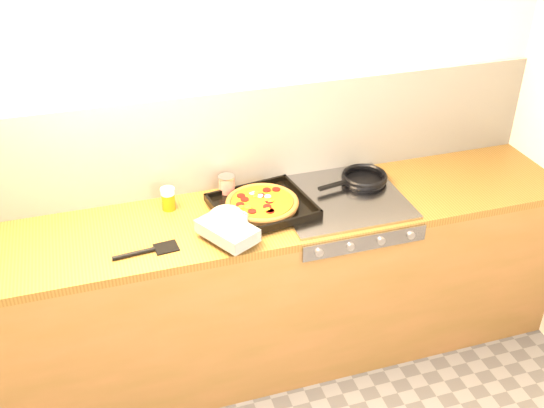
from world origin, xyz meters
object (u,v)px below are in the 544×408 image
object	(u,v)px
frying_pan	(363,178)
pizza_on_tray	(252,210)
juice_glass	(168,199)
tomato_can	(227,186)

from	to	relation	value
frying_pan	pizza_on_tray	bearing A→B (deg)	-167.35
pizza_on_tray	juice_glass	xyz separation A→B (m)	(-0.35, 0.20, 0.01)
pizza_on_tray	juice_glass	bearing A→B (deg)	150.38
frying_pan	juice_glass	world-z (taller)	juice_glass
tomato_can	juice_glass	size ratio (longest dim) A/B	1.03
pizza_on_tray	tomato_can	distance (m)	0.24
tomato_can	pizza_on_tray	bearing A→B (deg)	-74.91
pizza_on_tray	frying_pan	world-z (taller)	pizza_on_tray
pizza_on_tray	juice_glass	distance (m)	0.40
juice_glass	frying_pan	bearing A→B (deg)	-3.55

